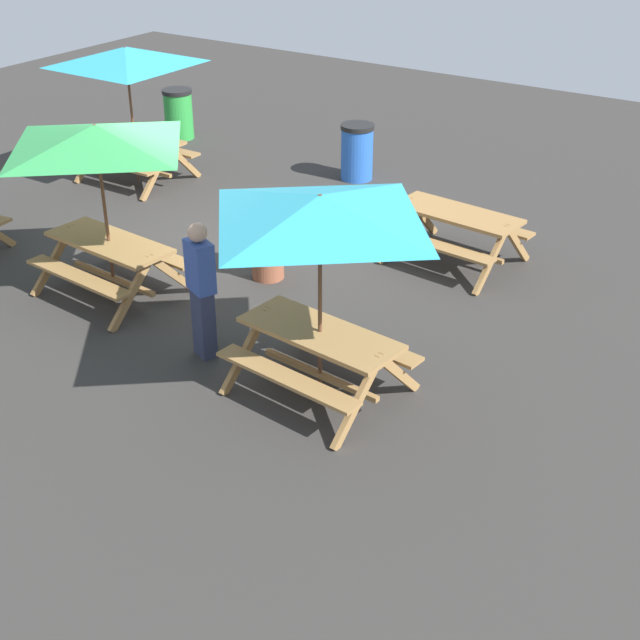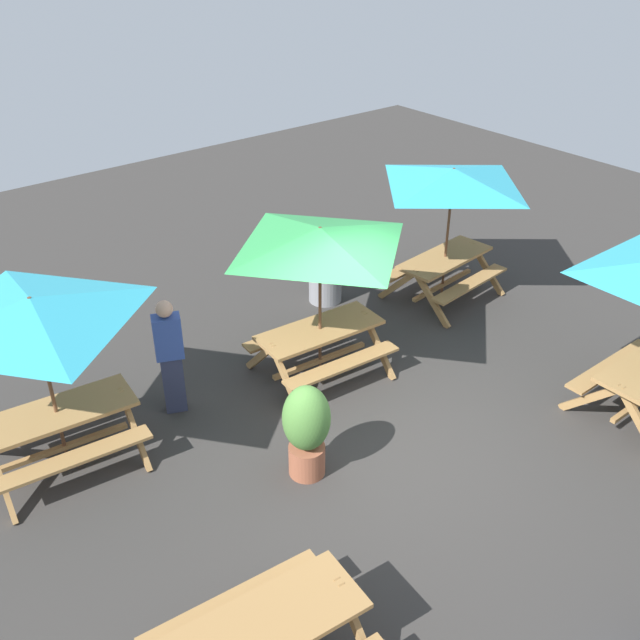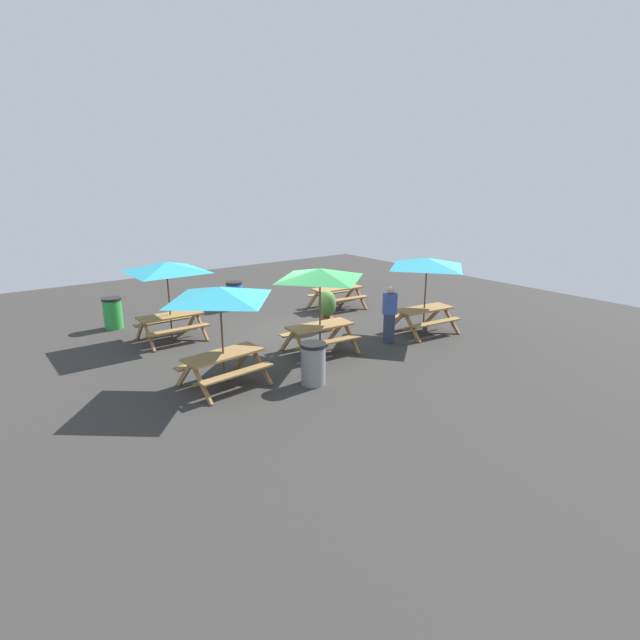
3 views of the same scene
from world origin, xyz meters
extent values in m
plane|color=#33302D|center=(0.00, 0.00, 0.00)|extent=(24.00, 24.00, 0.00)
cube|color=olive|center=(0.23, 1.51, 0.74)|extent=(1.85, 0.85, 0.05)
cube|color=olive|center=(0.19, 0.96, 0.45)|extent=(1.82, 0.41, 0.04)
cube|color=olive|center=(0.28, 2.06, 0.45)|extent=(1.82, 0.41, 0.04)
cube|color=olive|center=(-0.57, 1.21, 0.37)|extent=(0.13, 0.80, 0.81)
cube|color=olive|center=(-0.51, 1.94, 0.37)|extent=(0.13, 0.80, 0.81)
cube|color=olive|center=(0.98, 1.08, 0.37)|extent=(0.13, 0.80, 0.81)
cube|color=olive|center=(1.04, 1.81, 0.37)|extent=(0.13, 0.80, 0.81)
cube|color=olive|center=(0.23, 1.51, 0.22)|extent=(1.56, 0.20, 0.06)
cylinder|color=brown|center=(0.23, 1.51, 1.15)|extent=(0.04, 0.04, 2.30)
pyramid|color=green|center=(0.23, 1.51, 2.16)|extent=(2.16, 2.16, 0.28)
cube|color=olive|center=(3.06, -1.92, 0.74)|extent=(1.80, 0.70, 0.05)
cube|color=olive|center=(3.06, -2.47, 0.45)|extent=(1.80, 0.26, 0.04)
cube|color=olive|center=(3.06, -1.37, 0.45)|extent=(1.80, 0.26, 0.04)
cube|color=olive|center=(2.28, -2.28, 0.37)|extent=(0.06, 0.80, 0.81)
cube|color=olive|center=(2.28, -1.55, 0.37)|extent=(0.06, 0.80, 0.81)
cube|color=olive|center=(3.84, -2.28, 0.37)|extent=(0.06, 0.80, 0.81)
cube|color=olive|center=(3.84, -1.55, 0.37)|extent=(0.06, 0.80, 0.81)
cube|color=olive|center=(3.06, -1.92, 0.22)|extent=(1.56, 0.07, 0.06)
cylinder|color=brown|center=(3.06, -1.92, 1.15)|extent=(0.04, 0.04, 2.30)
pyramid|color=teal|center=(3.06, -1.92, 2.16)|extent=(2.83, 2.83, 0.28)
cube|color=olive|center=(-3.37, 1.99, 0.74)|extent=(1.86, 0.89, 0.05)
cube|color=olive|center=(-3.43, 1.44, 0.45)|extent=(1.82, 0.45, 0.04)
cube|color=olive|center=(-3.31, 2.54, 0.45)|extent=(1.82, 0.45, 0.04)
cube|color=olive|center=(-4.18, 1.71, 0.37)|extent=(0.15, 0.80, 0.81)
cube|color=olive|center=(-4.10, 2.44, 0.37)|extent=(0.15, 0.80, 0.81)
cube|color=olive|center=(-2.63, 1.55, 0.37)|extent=(0.15, 0.80, 0.81)
cube|color=olive|center=(-2.55, 2.27, 0.37)|extent=(0.15, 0.80, 0.81)
cube|color=olive|center=(-3.37, 1.99, 0.22)|extent=(1.56, 0.24, 0.06)
cylinder|color=brown|center=(-3.37, 1.99, 1.15)|extent=(0.04, 0.04, 2.30)
pyramid|color=teal|center=(-3.37, 1.99, 2.16)|extent=(2.20, 2.20, 0.28)
cube|color=olive|center=(-3.11, -1.88, 0.74)|extent=(1.86, 0.87, 0.05)
cube|color=olive|center=(-3.17, -2.43, 0.45)|extent=(1.82, 0.44, 0.04)
cube|color=olive|center=(-3.06, -1.33, 0.45)|extent=(1.82, 0.44, 0.04)
cube|color=olive|center=(-3.92, -2.17, 0.37)|extent=(0.14, 0.80, 0.81)
cube|color=olive|center=(-3.85, -1.44, 0.37)|extent=(0.14, 0.80, 0.81)
cube|color=olive|center=(-2.37, -2.32, 0.37)|extent=(0.14, 0.80, 0.81)
cube|color=olive|center=(-2.30, -1.59, 0.37)|extent=(0.14, 0.80, 0.81)
cube|color=olive|center=(-3.11, -1.88, 0.22)|extent=(1.56, 0.22, 0.06)
cylinder|color=green|center=(4.07, -4.18, 0.45)|extent=(0.56, 0.56, 0.90)
cylinder|color=black|center=(4.07, -4.18, 0.94)|extent=(0.59, 0.59, 0.08)
cylinder|color=blue|center=(-0.14, -4.10, 0.45)|extent=(0.56, 0.56, 0.90)
cylinder|color=black|center=(-0.14, -4.10, 0.94)|extent=(0.59, 0.59, 0.08)
cylinder|color=#935138|center=(-1.19, -0.01, 0.20)|extent=(0.44, 0.44, 0.40)
ellipsoid|color=#4C7F38|center=(-1.19, -0.01, 0.82)|extent=(0.57, 0.57, 0.84)
cube|color=#2D334C|center=(-1.81, 2.07, 0.42)|extent=(0.33, 0.28, 0.85)
cube|color=#334C99|center=(-1.81, 2.07, 1.15)|extent=(0.42, 0.35, 0.60)
sphere|color=tan|center=(-1.81, 2.07, 1.56)|extent=(0.22, 0.22, 0.22)
camera|label=1|loc=(-7.89, 8.86, 5.42)|focal=50.00mm
camera|label=2|loc=(-5.11, -5.14, 5.98)|focal=40.00mm
camera|label=3|loc=(7.98, 11.74, 4.57)|focal=28.00mm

